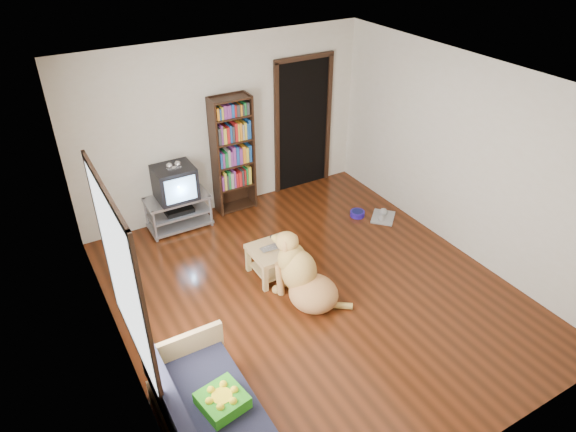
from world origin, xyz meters
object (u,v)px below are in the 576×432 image
green_cushion (222,400)px  grey_rag (383,217)px  tv_stand (179,211)px  dog (303,278)px  crt_tv (174,182)px  bookshelf (232,149)px  laptop (274,249)px  dog_bowl (357,214)px  coffee_table (273,257)px

green_cushion → grey_rag: bearing=21.3°
green_cushion → tv_stand: bearing=66.3°
tv_stand → dog: dog is taller
tv_stand → crt_tv: (0.00, 0.02, 0.47)m
green_cushion → bookshelf: (1.80, 3.61, 0.52)m
green_cushion → crt_tv: bearing=66.4°
laptop → bookshelf: bookshelf is taller
green_cushion → grey_rag: size_ratio=0.92×
bookshelf → dog: 2.48m
green_cushion → crt_tv: size_ratio=0.64×
tv_stand → bookshelf: (0.95, 0.09, 0.73)m
laptop → grey_rag: 2.17m
dog_bowl → dog: dog is taller
grey_rag → laptop: bearing=-169.6°
green_cushion → laptop: bearing=40.3°
dog → grey_rag: bearing=25.5°
dog_bowl → coffee_table: size_ratio=0.40×
dog → dog_bowl: bearing=35.2°
laptop → dog_bowl: (1.80, 0.64, -0.37)m
tv_stand → crt_tv: bearing=90.0°
laptop → coffee_table: 0.14m
grey_rag → bookshelf: bearing=141.8°
green_cushion → laptop: 2.35m
coffee_table → dog: (0.08, -0.61, 0.05)m
tv_stand → dog: 2.40m
crt_tv → dog_bowl: bearing=-24.1°
crt_tv → coffee_table: (0.65, -1.70, -0.46)m
laptop → crt_tv: bearing=109.4°
dog_bowl → tv_stand: tv_stand is taller
grey_rag → dog: dog is taller
grey_rag → dog_bowl: bearing=140.2°
green_cushion → coffee_table: green_cushion is taller
bookshelf → coffee_table: size_ratio=3.27×
coffee_table → crt_tv: bearing=110.8°
tv_stand → coffee_table: 1.80m
coffee_table → dog: bearing=-82.4°
laptop → bookshelf: bearing=79.4°
bookshelf → tv_stand: bearing=-174.4°
crt_tv → green_cushion: bearing=-103.5°
laptop → bookshelf: 1.92m
laptop → crt_tv: size_ratio=0.52×
grey_rag → tv_stand: tv_stand is taller
tv_stand → dog: bearing=-72.3°
dog → crt_tv: bearing=107.5°
grey_rag → dog: (-2.02, -0.96, 0.31)m
dog_bowl → bookshelf: 2.13m
laptop → tv_stand: (-0.65, 1.71, -0.14)m
tv_stand → coffee_table: tv_stand is taller
grey_rag → bookshelf: (-1.80, 1.42, 0.99)m
laptop → tv_stand: 1.83m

